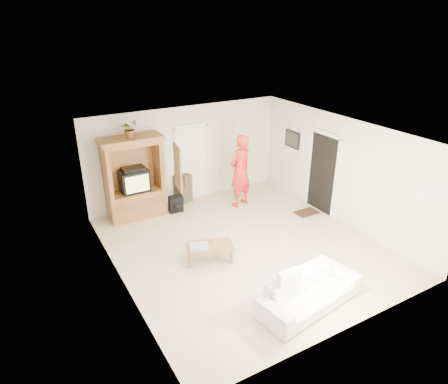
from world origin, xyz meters
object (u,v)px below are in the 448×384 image
(sofa, at_px, (309,292))
(coffee_table, at_px, (210,247))
(man, at_px, (240,171))
(armoire, at_px, (135,183))

(sofa, height_order, coffee_table, sofa)
(man, xyz_separation_m, sofa, (-1.12, -4.13, -0.69))
(man, xyz_separation_m, coffee_table, (-1.98, -1.99, -0.67))
(man, relative_size, sofa, 0.98)
(coffee_table, bearing_deg, man, 63.79)
(coffee_table, bearing_deg, sofa, -49.51)
(armoire, height_order, man, armoire)
(man, bearing_deg, armoire, -32.19)
(sofa, distance_m, coffee_table, 2.30)
(armoire, xyz_separation_m, sofa, (1.50, -4.89, -0.62))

